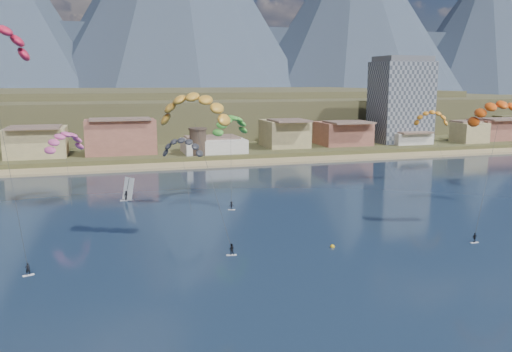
% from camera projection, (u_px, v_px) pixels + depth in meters
% --- Properties ---
extents(ground, '(2400.00, 2400.00, 0.00)m').
position_uv_depth(ground, '(340.00, 320.00, 55.40)').
color(ground, black).
rests_on(ground, ground).
extents(beach, '(2200.00, 12.00, 0.90)m').
position_uv_depth(beach, '(186.00, 165.00, 155.43)').
color(beach, tan).
rests_on(beach, ground).
extents(land, '(2200.00, 900.00, 4.00)m').
position_uv_depth(land, '(124.00, 103.00, 584.08)').
color(land, '#4B4629').
rests_on(land, ground).
extents(foothills, '(940.00, 210.00, 18.00)m').
position_uv_depth(foothills, '(191.00, 111.00, 279.41)').
color(foothills, brown).
rests_on(foothills, ground).
extents(town, '(400.00, 24.00, 12.00)m').
position_uv_depth(town, '(46.00, 138.00, 158.09)').
color(town, silver).
rests_on(town, ground).
extents(apartment_tower, '(20.00, 16.00, 32.00)m').
position_uv_depth(apartment_tower, '(401.00, 100.00, 196.49)').
color(apartment_tower, gray).
rests_on(apartment_tower, ground).
extents(watchtower, '(5.82, 5.82, 8.60)m').
position_uv_depth(watchtower, '(198.00, 141.00, 163.25)').
color(watchtower, '#47382D').
rests_on(watchtower, ground).
extents(kitesurfer_yellow, '(12.34, 14.42, 24.64)m').
position_uv_depth(kitesurfer_yellow, '(194.00, 104.00, 80.10)').
color(kitesurfer_yellow, silver).
rests_on(kitesurfer_yellow, ground).
extents(kitesurfer_orange, '(14.83, 10.92, 23.56)m').
position_uv_depth(kitesurfer_orange, '(499.00, 110.00, 87.25)').
color(kitesurfer_orange, silver).
rests_on(kitesurfer_orange, ground).
extents(kitesurfer_green, '(9.69, 13.35, 19.24)m').
position_uv_depth(kitesurfer_green, '(231.00, 123.00, 108.69)').
color(kitesurfer_green, silver).
rests_on(kitesurfer_green, ground).
extents(distant_kite_pink, '(9.38, 9.48, 16.51)m').
position_uv_depth(distant_kite_pink, '(65.00, 138.00, 109.54)').
color(distant_kite_pink, '#262626').
rests_on(distant_kite_pink, ground).
extents(distant_kite_dark, '(9.27, 7.20, 15.67)m').
position_uv_depth(distant_kite_dark, '(182.00, 144.00, 105.22)').
color(distant_kite_dark, '#262626').
rests_on(distant_kite_dark, ground).
extents(distant_kite_orange, '(9.23, 7.33, 19.38)m').
position_uv_depth(distant_kite_orange, '(431.00, 115.00, 130.18)').
color(distant_kite_orange, '#262626').
rests_on(distant_kite_orange, ground).
extents(windsurfer, '(2.75, 2.99, 4.89)m').
position_uv_depth(windsurfer, '(127.00, 193.00, 110.57)').
color(windsurfer, silver).
rests_on(windsurfer, ground).
extents(buoy, '(0.68, 0.68, 0.68)m').
position_uv_depth(buoy, '(332.00, 247.00, 79.69)').
color(buoy, yellow).
rests_on(buoy, ground).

